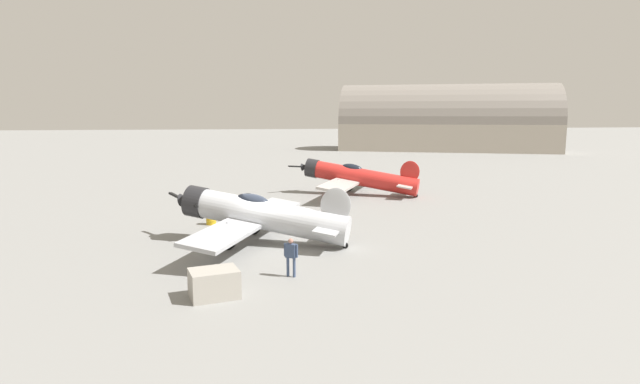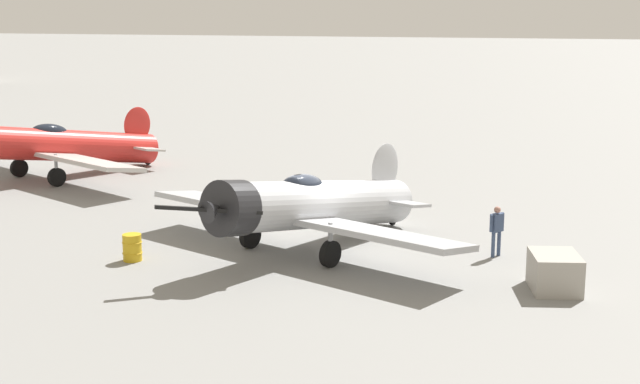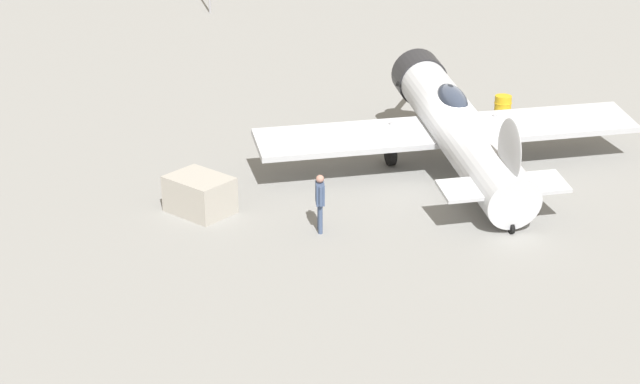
# 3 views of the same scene
# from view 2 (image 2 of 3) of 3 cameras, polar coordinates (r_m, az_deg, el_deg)

# --- Properties ---
(ground_plane) EXTENTS (400.00, 400.00, 0.00)m
(ground_plane) POSITION_cam_2_polar(r_m,az_deg,el_deg) (28.56, 0.00, -3.54)
(ground_plane) COLOR gray
(airplane_foreground) EXTENTS (11.32, 9.30, 3.04)m
(airplane_foreground) POSITION_cam_2_polar(r_m,az_deg,el_deg) (27.85, -0.65, -0.89)
(airplane_foreground) COLOR #B7BABF
(airplane_foreground) RESTS_ON ground_plane
(airplane_mid_apron) EXTENTS (11.63, 10.20, 2.95)m
(airplane_mid_apron) POSITION_cam_2_polar(r_m,az_deg,el_deg) (41.46, -16.27, 2.81)
(airplane_mid_apron) COLOR red
(airplane_mid_apron) RESTS_ON ground_plane
(ground_crew_mechanic) EXTENTS (0.41, 0.53, 1.57)m
(ground_crew_mechanic) POSITION_cam_2_polar(r_m,az_deg,el_deg) (27.84, 11.14, -2.15)
(ground_crew_mechanic) COLOR #384766
(ground_crew_mechanic) RESTS_ON ground_plane
(equipment_crate) EXTENTS (1.59, 1.90, 1.01)m
(equipment_crate) POSITION_cam_2_polar(r_m,az_deg,el_deg) (25.03, 14.66, -4.94)
(equipment_crate) COLOR #9E998E
(equipment_crate) RESTS_ON ground_plane
(fuel_drum) EXTENTS (0.60, 0.60, 0.82)m
(fuel_drum) POSITION_cam_2_polar(r_m,az_deg,el_deg) (27.59, -11.82, -3.46)
(fuel_drum) COLOR gold
(fuel_drum) RESTS_ON ground_plane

